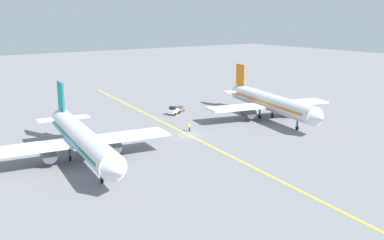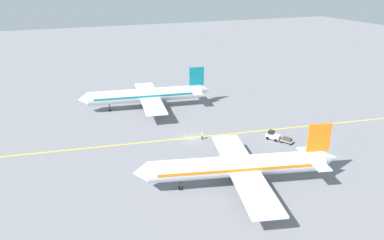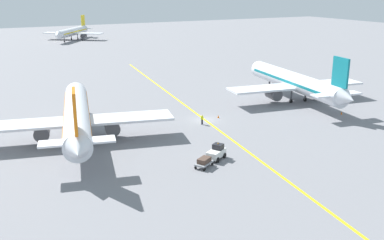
# 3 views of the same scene
# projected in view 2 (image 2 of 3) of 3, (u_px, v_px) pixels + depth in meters

# --- Properties ---
(ground_plane) EXTENTS (400.00, 400.00, 0.00)m
(ground_plane) POSITION_uv_depth(u_px,v_px,m) (190.00, 138.00, 82.91)
(ground_plane) COLOR slate
(apron_yellow_centreline) EXTENTS (16.08, 119.02, 0.01)m
(apron_yellow_centreline) POSITION_uv_depth(u_px,v_px,m) (190.00, 138.00, 82.91)
(apron_yellow_centreline) COLOR yellow
(apron_yellow_centreline) RESTS_ON ground
(airplane_at_gate) EXTENTS (28.45, 35.22, 10.60)m
(airplane_at_gate) POSITION_uv_depth(u_px,v_px,m) (240.00, 166.00, 62.83)
(airplane_at_gate) COLOR silver
(airplane_at_gate) RESTS_ON ground
(airplane_adjacent_stand) EXTENTS (28.45, 35.51, 10.60)m
(airplane_adjacent_stand) POSITION_uv_depth(u_px,v_px,m) (147.00, 95.00, 99.75)
(airplane_adjacent_stand) COLOR silver
(airplane_adjacent_stand) RESTS_ON ground
(baggage_tug_white) EXTENTS (3.34, 2.88, 2.11)m
(baggage_tug_white) POSITION_uv_depth(u_px,v_px,m) (273.00, 136.00, 81.79)
(baggage_tug_white) COLOR white
(baggage_tug_white) RESTS_ON ground
(baggage_cart_trailing) EXTENTS (2.95, 2.55, 1.24)m
(baggage_cart_trailing) POSITION_uv_depth(u_px,v_px,m) (287.00, 140.00, 79.99)
(baggage_cart_trailing) COLOR gray
(baggage_cart_trailing) RESTS_ON ground
(ground_crew_worker) EXTENTS (0.56, 0.32, 1.68)m
(ground_crew_worker) POSITION_uv_depth(u_px,v_px,m) (202.00, 135.00, 81.84)
(ground_crew_worker) COLOR #23232D
(ground_crew_worker) RESTS_ON ground
(traffic_cone_near_nose) EXTENTS (0.32, 0.32, 0.55)m
(traffic_cone_near_nose) POSITION_uv_depth(u_px,v_px,m) (188.00, 101.00, 105.83)
(traffic_cone_near_nose) COLOR orange
(traffic_cone_near_nose) RESTS_ON ground
(traffic_cone_mid_apron) EXTENTS (0.32, 0.32, 0.55)m
(traffic_cone_mid_apron) POSITION_uv_depth(u_px,v_px,m) (129.00, 103.00, 104.22)
(traffic_cone_mid_apron) COLOR orange
(traffic_cone_mid_apron) RESTS_ON ground
(traffic_cone_by_wingtip) EXTENTS (0.32, 0.32, 0.55)m
(traffic_cone_by_wingtip) POSITION_uv_depth(u_px,v_px,m) (186.00, 132.00, 85.13)
(traffic_cone_by_wingtip) COLOR orange
(traffic_cone_by_wingtip) RESTS_ON ground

